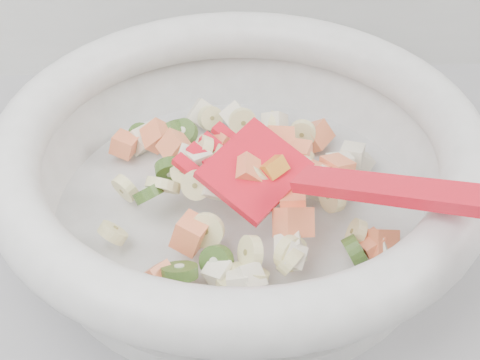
{
  "coord_description": "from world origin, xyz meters",
  "views": [
    {
      "loc": [
        0.03,
        1.05,
        1.32
      ],
      "look_at": [
        0.05,
        1.49,
        0.95
      ],
      "focal_mm": 55.0,
      "sensor_mm": 36.0,
      "label": 1
    }
  ],
  "objects": [
    {
      "name": "mixing_bowl",
      "position": [
        0.05,
        1.49,
        0.96
      ],
      "size": [
        0.42,
        0.38,
        0.16
      ],
      "color": "#B6B6B4",
      "rests_on": "counter"
    }
  ]
}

